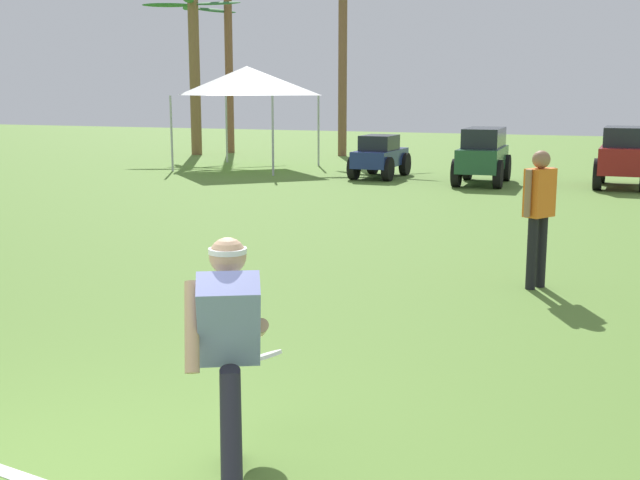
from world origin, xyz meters
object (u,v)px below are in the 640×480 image
Objects in this scene: teammate_near_sideline at (539,206)px; event_tent at (247,81)px; frisbee_in_flight at (262,357)px; palm_tree_far_left at (195,63)px; parked_car_slot_b at (483,154)px; parked_car_slot_c at (623,155)px; palm_tree_right_of_centre at (343,27)px; palm_tree_left_of_centre at (229,44)px; frisbee_thrower at (230,350)px; parked_car_slot_a at (380,156)px.

event_tent is (-9.74, 11.63, 1.56)m from teammate_near_sideline.
palm_tree_far_left is (-12.79, 20.40, 2.64)m from frisbee_in_flight.
parked_car_slot_b is at bearing 104.47° from teammate_near_sideline.
palm_tree_right_of_centre is (-9.38, 6.27, 3.62)m from parked_car_slot_c.
palm_tree_right_of_centre reaches higher than parked_car_slot_b.
teammate_near_sideline is 10.82m from parked_car_slot_c.
palm_tree_left_of_centre is (-13.70, 6.06, 3.15)m from parked_car_slot_c.
frisbee_thrower is at bearing -100.04° from teammate_near_sideline.
parked_car_slot_c is (0.50, 10.81, -0.20)m from teammate_near_sideline.
frisbee_thrower is 0.22× the size of palm_tree_left_of_centre.
frisbee_thrower is 19.23m from event_tent.
palm_tree_far_left is at bearing 161.50° from parked_car_slot_c.
frisbee_thrower is 0.57× the size of parked_car_slot_b.
frisbee_in_flight is 15.18m from parked_car_slot_b.
parked_car_slot_a is 8.18m from palm_tree_right_of_centre.
parked_car_slot_c is at bearing -23.87° from palm_tree_left_of_centre.
palm_tree_far_left is at bearing 122.10° from frisbee_in_flight.
parked_car_slot_a is at bearing -30.11° from palm_tree_far_left.
palm_tree_left_of_centre is at bearing 128.05° from teammate_near_sideline.
teammate_near_sideline is at bearing -75.53° from parked_car_slot_b.
event_tent is at bearing 168.07° from parked_car_slot_a.
palm_tree_far_left is at bearing 131.59° from teammate_near_sideline.
palm_tree_far_left reaches higher than parked_car_slot_b.
event_tent is (-0.86, -5.45, -1.86)m from palm_tree_right_of_centre.
teammate_near_sideline is at bearing -51.95° from palm_tree_left_of_centre.
teammate_near_sideline is 0.22× the size of palm_tree_right_of_centre.
frisbee_thrower is 0.63× the size of parked_car_slot_a.
parked_car_slot_c is 10.42m from event_tent.
frisbee_thrower reaches higher than frisbee_in_flight.
palm_tree_far_left is (-14.35, 4.80, 2.44)m from parked_car_slot_c.
event_tent reaches higher than frisbee_in_flight.
frisbee_in_flight is at bearing -57.90° from palm_tree_far_left.
palm_tree_far_left is 1.59m from palm_tree_left_of_centre.
parked_car_slot_b is at bearing -10.54° from event_tent.
palm_tree_left_of_centre is at bearing 148.11° from parked_car_slot_b.
parked_car_slot_a is 0.90× the size of parked_car_slot_b.
parked_car_slot_b is at bearing -47.43° from palm_tree_right_of_centre.
palm_tree_left_of_centre is 6.44m from event_tent.
palm_tree_right_of_centre is at bearing 2.75° from palm_tree_left_of_centre.
frisbee_thrower is at bearing -62.69° from event_tent.
teammate_near_sideline is 0.28× the size of palm_tree_far_left.
parked_car_slot_b is (-1.71, 15.70, -0.07)m from frisbee_thrower.
teammate_near_sideline is 10.65m from parked_car_slot_b.
event_tent is at bearing -99.00° from palm_tree_right_of_centre.
palm_tree_right_of_centre reaches higher than parked_car_slot_a.
palm_tree_right_of_centre reaches higher than palm_tree_left_of_centre.
palm_tree_left_of_centre reaches higher than teammate_near_sideline.
palm_tree_right_of_centre is 2.13× the size of event_tent.
event_tent is at bearing -56.57° from palm_tree_left_of_centre.
palm_tree_left_of_centre is (-7.79, 6.16, 3.33)m from parked_car_slot_a.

